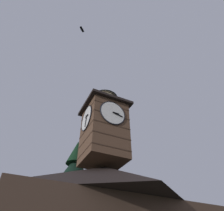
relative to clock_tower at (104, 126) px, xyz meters
The scene contains 3 objects.
clock_tower is the anchor object (origin of this frame).
moon 37.39m from the clock_tower, 114.00° to the right, with size 2.38×2.38×2.38m.
flying_bird_high 10.23m from the clock_tower, 33.83° to the left, with size 0.64×0.60×0.17m.
Camera 1 is at (4.81, 13.63, 1.80)m, focal length 32.73 mm.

